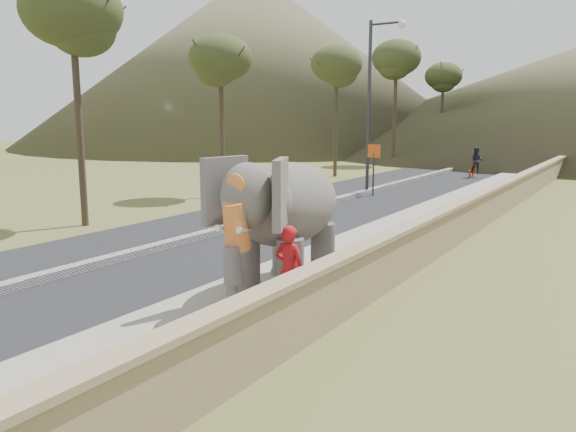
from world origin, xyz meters
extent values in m
plane|color=olive|center=(0.00, 0.00, 0.00)|extent=(160.00, 160.00, 0.00)
cube|color=black|center=(-5.00, 10.00, 0.01)|extent=(7.00, 120.00, 0.03)
cube|color=black|center=(-5.00, 10.00, 0.11)|extent=(0.35, 120.00, 0.22)
cube|color=#9E9687|center=(0.00, 10.00, 0.07)|extent=(3.00, 120.00, 0.15)
cube|color=tan|center=(1.65, 10.00, 0.55)|extent=(0.30, 120.00, 1.10)
cylinder|color=#303036|center=(-5.00, 18.25, 4.00)|extent=(0.16, 0.16, 8.00)
cylinder|color=#303036|center=(-4.20, 18.25, 7.80)|extent=(1.60, 0.10, 0.10)
sphere|color=#FFF2CC|center=(-3.50, 18.25, 7.70)|extent=(0.36, 0.36, 0.36)
cylinder|color=#2D2D33|center=(-4.50, 17.84, 1.00)|extent=(0.08, 0.08, 2.00)
cube|color=#E45515|center=(-4.50, 17.84, 2.10)|extent=(0.60, 0.05, 0.60)
cone|color=brown|center=(-38.00, 55.00, 11.00)|extent=(60.00, 60.00, 22.00)
imported|color=#AB1217|center=(0.95, 1.84, 0.96)|extent=(0.59, 0.39, 1.63)
imported|color=#952B0D|center=(-2.67, 28.45, 0.44)|extent=(0.70, 1.71, 0.88)
imported|color=black|center=(-2.43, 28.45, 1.05)|extent=(0.82, 0.67, 1.61)
camera|label=1|loc=(6.09, -6.32, 3.64)|focal=35.00mm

